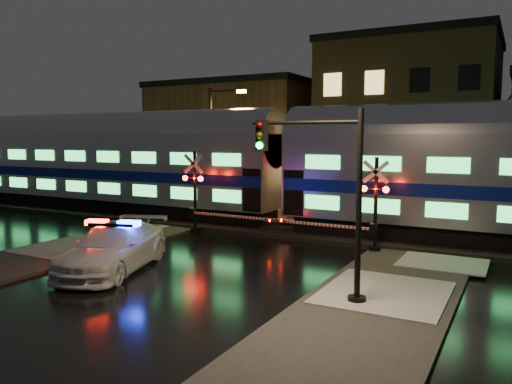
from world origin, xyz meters
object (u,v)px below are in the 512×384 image
(traffic_light, at_px, (329,201))
(streetlight, at_px, (214,141))
(police_car, at_px, (114,248))
(crossing_signal_right, at_px, (366,214))
(crossing_signal_left, at_px, (200,200))

(traffic_light, height_order, streetlight, streetlight)
(police_car, relative_size, streetlight, 0.78)
(traffic_light, relative_size, streetlight, 0.71)
(crossing_signal_right, relative_size, streetlight, 0.71)
(crossing_signal_left, bearing_deg, streetlight, 117.65)
(streetlight, bearing_deg, crossing_signal_right, -29.94)
(traffic_light, bearing_deg, streetlight, 139.01)
(traffic_light, bearing_deg, crossing_signal_right, 102.53)
(crossing_signal_right, bearing_deg, police_car, -135.69)
(police_car, distance_m, streetlight, 14.79)
(crossing_signal_left, bearing_deg, traffic_light, -36.21)
(traffic_light, xyz_separation_m, streetlight, (-12.39, 13.20, 1.54))
(police_car, relative_size, crossing_signal_left, 1.06)
(police_car, height_order, traffic_light, traffic_light)
(crossing_signal_left, bearing_deg, police_car, -81.20)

